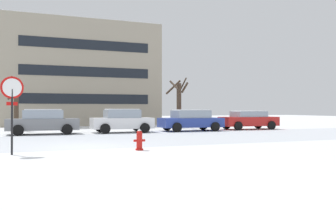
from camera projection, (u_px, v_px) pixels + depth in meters
ground_plane at (85, 147)px, 15.20m from camera, size 120.00×120.00×0.00m
road_surface at (74, 141)px, 18.24m from camera, size 80.00×8.54×0.00m
stop_sign at (12, 100)px, 12.64m from camera, size 0.74×0.18×2.67m
fire_hydrant at (139, 140)px, 14.04m from camera, size 0.44×0.30×0.79m
parked_car_gray at (43, 122)px, 22.78m from camera, size 4.27×2.11×1.55m
parked_car_white at (122, 121)px, 24.48m from camera, size 4.01×2.17×1.56m
parked_car_blue at (191, 120)px, 26.20m from camera, size 4.45×2.23×1.51m
parked_car_red at (249, 120)px, 28.22m from camera, size 4.45×2.05×1.42m
tree_far_left at (16, 103)px, 26.39m from camera, size 1.47×1.50×3.88m
tree_far_mid at (179, 102)px, 29.74m from camera, size 1.63×1.63×4.09m
building_far_left at (78, 76)px, 38.66m from camera, size 14.46×11.03×9.92m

